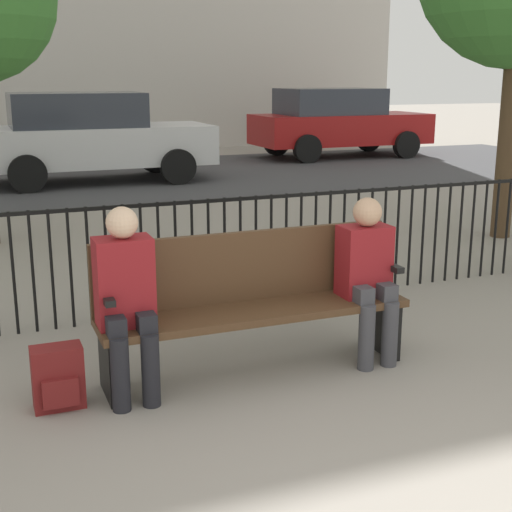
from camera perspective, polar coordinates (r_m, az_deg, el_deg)
name	(u,v)px	position (r m, az deg, el deg)	size (l,w,h in m)	color
park_bench	(251,297)	(4.70, -0.37, -3.29)	(2.06, 0.45, 0.92)	#4C331E
seated_person_0	(126,294)	(4.31, -10.33, -3.04)	(0.34, 0.39, 1.18)	black
seated_person_1	(368,271)	(4.89, 8.92, -1.19)	(0.34, 0.39, 1.13)	#3D3D42
backpack	(58,378)	(4.42, -15.55, -9.40)	(0.30, 0.21, 0.38)	maroon
fence_railing	(193,247)	(5.84, -5.08, 0.74)	(9.01, 0.03, 0.95)	black
street_surface	(67,180)	(13.93, -14.89, 5.88)	(24.00, 6.00, 0.01)	#3D3D3F
parked_car_1	(338,122)	(17.45, 6.55, 10.63)	(4.20, 1.94, 1.62)	maroon
parked_car_2	(91,136)	(13.52, -13.10, 9.33)	(4.20, 1.94, 1.62)	silver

